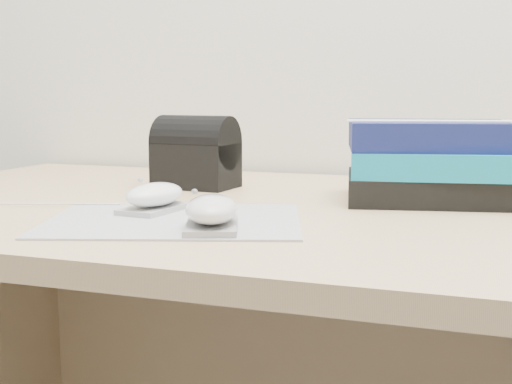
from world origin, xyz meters
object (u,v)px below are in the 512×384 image
(desk, at_px, (356,352))
(mouse_rear, at_px, (155,197))
(mouse_front, at_px, (212,212))
(pouch, at_px, (196,153))
(book_stack, at_px, (432,162))

(desk, distance_m, mouse_rear, 0.40)
(desk, height_order, mouse_front, mouse_front)
(mouse_rear, relative_size, mouse_front, 0.90)
(mouse_front, distance_m, pouch, 0.40)
(pouch, bearing_deg, mouse_rear, -77.92)
(mouse_front, xyz_separation_m, pouch, (-0.18, 0.35, 0.04))
(mouse_rear, relative_size, book_stack, 0.40)
(book_stack, bearing_deg, mouse_front, -123.59)
(desk, bearing_deg, pouch, 166.55)
(pouch, bearing_deg, mouse_front, -62.87)
(desk, relative_size, mouse_rear, 14.05)
(book_stack, bearing_deg, mouse_rear, -145.11)
(mouse_rear, bearing_deg, desk, 37.30)
(mouse_front, bearing_deg, book_stack, 56.41)
(pouch, bearing_deg, desk, -13.45)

